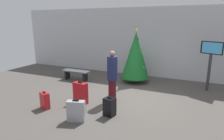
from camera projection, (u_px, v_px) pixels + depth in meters
The scene contains 10 objects.
ground_plane at pixel (128, 99), 7.27m from camera, with size 16.00×16.00×0.00m, color #514C47.
back_wall at pixel (152, 43), 10.01m from camera, with size 16.00×0.20×3.53m, color silver.
holiday_tree at pixel (136, 55), 9.05m from camera, with size 1.30×1.30×2.49m.
flight_info_kiosk at pixel (211, 57), 7.88m from camera, with size 0.82×0.43×2.04m.
waiting_bench at pixel (76, 73), 9.58m from camera, with size 1.39×0.44×0.48m.
traveller_0 at pixel (112, 75), 6.85m from camera, with size 0.52×0.52×1.83m.
suitcase_0 at pixel (76, 111), 5.59m from camera, with size 0.55×0.35×0.65m.
suitcase_1 at pixel (110, 107), 5.92m from camera, with size 0.37×0.33×0.60m.
suitcase_2 at pixel (45, 100), 6.44m from camera, with size 0.41×0.32×0.57m.
suitcase_3 at pixel (81, 93), 6.81m from camera, with size 0.54×0.31×0.79m.
Camera 1 is at (2.26, -6.45, 2.77)m, focal length 31.37 mm.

